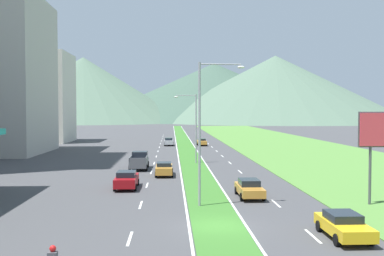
{
  "coord_description": "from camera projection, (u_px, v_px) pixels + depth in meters",
  "views": [
    {
      "loc": [
        -2.82,
        -26.74,
        7.01
      ],
      "look_at": [
        -0.31,
        26.99,
        4.95
      ],
      "focal_mm": 41.85,
      "sensor_mm": 36.0,
      "label": 1
    }
  ],
  "objects": [
    {
      "name": "lane_dash_left_7",
      "position": [
        156.0,
        156.0,
        68.59
      ],
      "size": [
        0.16,
        2.8,
        0.01
      ],
      "primitive_type": "cube",
      "color": "silver",
      "rests_on": "ground_plane"
    },
    {
      "name": "lane_dash_left_11",
      "position": [
        161.0,
        141.0,
        103.85
      ],
      "size": [
        0.16,
        2.8,
        0.01
      ],
      "primitive_type": "cube",
      "color": "silver",
      "rests_on": "ground_plane"
    },
    {
      "name": "lane_dash_left_13",
      "position": [
        163.0,
        137.0,
        121.48
      ],
      "size": [
        0.16,
        2.8,
        0.01
      ],
      "primitive_type": "cube",
      "color": "silver",
      "rests_on": "ground_plane"
    },
    {
      "name": "hill_far_right",
      "position": [
        275.0,
        89.0,
        286.97
      ],
      "size": [
        165.12,
        165.12,
        42.41
      ],
      "primitive_type": "cone",
      "color": "#516B56",
      "rests_on": "ground_plane"
    },
    {
      "name": "lane_dash_right_9",
      "position": [
        212.0,
        147.0,
        86.69
      ],
      "size": [
        0.16,
        2.8,
        0.01
      ],
      "primitive_type": "cube",
      "color": "silver",
      "rests_on": "ground_plane"
    },
    {
      "name": "car_3",
      "position": [
        202.0,
        142.0,
        90.45
      ],
      "size": [
        1.89,
        4.74,
        1.41
      ],
      "rotation": [
        0.0,
        0.0,
        -1.57
      ],
      "color": "#C6842D",
      "rests_on": "ground_plane"
    },
    {
      "name": "car_0",
      "position": [
        169.0,
        142.0,
        90.3
      ],
      "size": [
        1.88,
        4.59,
        1.57
      ],
      "rotation": [
        0.0,
        0.0,
        1.57
      ],
      "color": "#B2B2B7",
      "rests_on": "ground_plane"
    },
    {
      "name": "street_lamp_near",
      "position": [
        204.0,
        124.0,
        32.54
      ],
      "size": [
        3.41,
        0.37,
        10.56
      ],
      "color": "#99999E",
      "rests_on": "ground_plane"
    },
    {
      "name": "lane_dash_left_14",
      "position": [
        163.0,
        135.0,
        130.29
      ],
      "size": [
        0.16,
        2.8,
        0.01
      ],
      "primitive_type": "cube",
      "color": "silver",
      "rests_on": "ground_plane"
    },
    {
      "name": "ground_plane",
      "position": [
        218.0,
        227.0,
        27.09
      ],
      "size": [
        600.0,
        600.0,
        0.0
      ],
      "primitive_type": "plane",
      "color": "#424244"
    },
    {
      "name": "pickup_truck_0",
      "position": [
        139.0,
        161.0,
        53.94
      ],
      "size": [
        2.18,
        5.4,
        2.0
      ],
      "rotation": [
        0.0,
        0.0,
        1.57
      ],
      "color": "#515459",
      "rests_on": "ground_plane"
    },
    {
      "name": "street_lamp_mid",
      "position": [
        194.0,
        124.0,
        59.59
      ],
      "size": [
        3.02,
        0.29,
        9.21
      ],
      "color": "#99999E",
      "rests_on": "ground_plane"
    },
    {
      "name": "lane_dash_left_5",
      "position": [
        151.0,
        172.0,
        50.96
      ],
      "size": [
        0.16,
        2.8,
        0.01
      ],
      "primitive_type": "cube",
      "color": "silver",
      "rests_on": "ground_plane"
    },
    {
      "name": "edge_line_median_left",
      "position": [
        177.0,
        147.0,
        86.9
      ],
      "size": [
        0.16,
        240.0,
        0.01
      ],
      "primitive_type": "cube",
      "color": "silver",
      "rests_on": "ground_plane"
    },
    {
      "name": "lane_dash_right_13",
      "position": [
        200.0,
        137.0,
        121.95
      ],
      "size": [
        0.16,
        2.8,
        0.01
      ],
      "primitive_type": "cube",
      "color": "silver",
      "rests_on": "ground_plane"
    },
    {
      "name": "lane_dash_left_4",
      "position": [
        147.0,
        185.0,
        42.15
      ],
      "size": [
        0.16,
        2.8,
        0.01
      ],
      "primitive_type": "cube",
      "color": "silver",
      "rests_on": "ground_plane"
    },
    {
      "name": "edge_line_median_right",
      "position": [
        195.0,
        147.0,
        87.06
      ],
      "size": [
        0.16,
        240.0,
        0.01
      ],
      "primitive_type": "cube",
      "color": "silver",
      "rests_on": "ground_plane"
    },
    {
      "name": "lane_dash_left_2",
      "position": [
        130.0,
        239.0,
        24.52
      ],
      "size": [
        0.16,
        2.8,
        0.01
      ],
      "primitive_type": "cube",
      "color": "silver",
      "rests_on": "ground_plane"
    },
    {
      "name": "grass_verge_right",
      "position": [
        290.0,
        146.0,
        87.94
      ],
      "size": [
        24.0,
        240.0,
        0.06
      ],
      "primitive_type": "cube",
      "color": "#518438",
      "rests_on": "ground_plane"
    },
    {
      "name": "car_1",
      "position": [
        164.0,
        169.0,
        48.36
      ],
      "size": [
        1.91,
        4.6,
        1.46
      ],
      "rotation": [
        0.0,
        0.0,
        1.57
      ],
      "color": "#C6842D",
      "rests_on": "ground_plane"
    },
    {
      "name": "lane_dash_right_5",
      "position": [
        240.0,
        172.0,
        51.44
      ],
      "size": [
        0.16,
        2.8,
        0.01
      ],
      "primitive_type": "cube",
      "color": "silver",
      "rests_on": "ground_plane"
    },
    {
      "name": "car_2",
      "position": [
        249.0,
        188.0,
        36.24
      ],
      "size": [
        1.94,
        4.62,
        1.45
      ],
      "rotation": [
        0.0,
        0.0,
        -1.57
      ],
      "color": "#C6842D",
      "rests_on": "ground_plane"
    },
    {
      "name": "midrise_colored",
      "position": [
        40.0,
        98.0,
        100.45
      ],
      "size": [
        13.5,
        13.5,
        19.98
      ],
      "primitive_type": "cube",
      "color": "beige",
      "rests_on": "ground_plane"
    },
    {
      "name": "lane_dash_right_6",
      "position": [
        230.0,
        163.0,
        60.25
      ],
      "size": [
        0.16,
        2.8,
        0.01
      ],
      "primitive_type": "cube",
      "color": "silver",
      "rests_on": "ground_plane"
    },
    {
      "name": "lane_dash_left_8",
      "position": [
        158.0,
        151.0,
        77.4
      ],
      "size": [
        0.16,
        2.8,
        0.01
      ],
      "primitive_type": "cube",
      "color": "silver",
      "rests_on": "ground_plane"
    },
    {
      "name": "lane_dash_right_2",
      "position": [
        313.0,
        236.0,
        24.99
      ],
      "size": [
        0.16,
        2.8,
        0.01
      ],
      "primitive_type": "cube",
      "color": "silver",
      "rests_on": "ground_plane"
    },
    {
      "name": "lane_dash_right_14",
      "position": [
        198.0,
        135.0,
        130.77
      ],
      "size": [
        0.16,
        2.8,
        0.01
      ],
      "primitive_type": "cube",
      "color": "silver",
      "rests_on": "ground_plane"
    },
    {
      "name": "lane_dash_right_10",
      "position": [
        208.0,
        144.0,
        95.51
      ],
      "size": [
        0.16,
        2.8,
        0.01
      ],
      "primitive_type": "cube",
      "color": "silver",
      "rests_on": "ground_plane"
    },
    {
      "name": "lane_dash_right_12",
      "position": [
        202.0,
        139.0,
        113.14
      ],
      "size": [
        0.16,
        2.8,
        0.01
      ],
      "primitive_type": "cube",
      "color": "silver",
      "rests_on": "ground_plane"
    },
    {
      "name": "lane_dash_left_10",
      "position": [
        160.0,
        144.0,
        95.03
      ],
      "size": [
        0.16,
        2.8,
        0.01
      ],
      "primitive_type": "cube",
      "color": "silver",
      "rests_on": "ground_plane"
    },
    {
      "name": "lane_dash_left_3",
      "position": [
        141.0,
        205.0,
        33.33
      ],
      "size": [
        0.16,
        2.8,
        0.01
      ],
      "primitive_type": "cube",
      "color": "silver",
      "rests_on": "ground_plane"
    },
    {
      "name": "lane_dash_right_8",
      "position": [
        217.0,
        151.0,
        77.88
      ],
      "size": [
        0.16,
        2.8,
        0.01
      ],
      "primitive_type": "cube",
      "color": "silver",
      "rests_on": "ground_plane"
    },
    {
      "name": "lane_dash_right_4",
      "position": [
        254.0,
        184.0,
        42.62
      ],
      "size": [
        0.16,
        2.8,
        0.01
      ],
      "primitive_type": "cube",
      "color": "silver",
      "rests_on": "ground_plane"
    },
    {
      "name": "car_4",
      "position": [
        127.0,
        179.0,
        40.43
      ],
      "size": [
        2.02,
        4.78,
        1.58
      ],
      "rotation": [
        0.0,
        0.0,
        1.57
      ],
      "color": "maroon",
      "rests_on": "ground_plane"
    },
    {
      "name": "hill_far_left",
      "position": [
        83.0,
        90.0,
        279.54
      ],
      "size": [
        132.66,
        132.66,
        40.49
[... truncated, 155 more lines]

